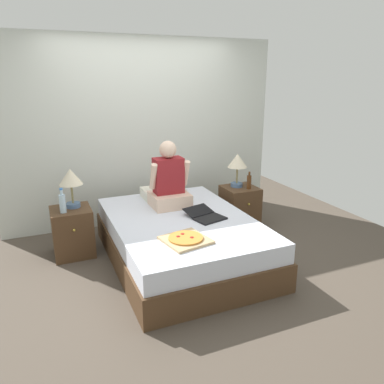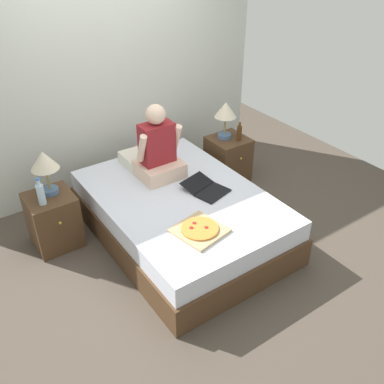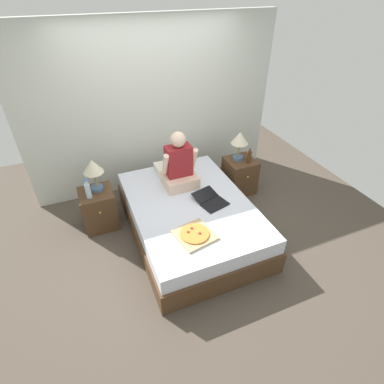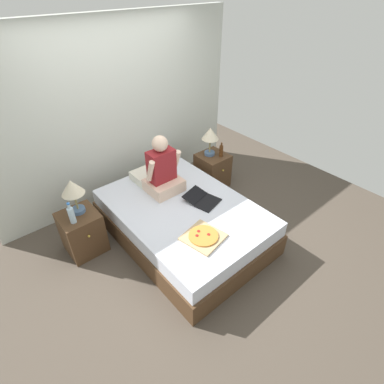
{
  "view_description": "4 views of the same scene",
  "coord_description": "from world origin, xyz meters",
  "px_view_note": "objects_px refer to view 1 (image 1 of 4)",
  "views": [
    {
      "loc": [
        -1.39,
        -3.57,
        1.98
      ],
      "look_at": [
        0.1,
        -0.06,
        0.8
      ],
      "focal_mm": 35.0,
      "sensor_mm": 36.0,
      "label": 1
    },
    {
      "loc": [
        -1.89,
        -2.94,
        2.82
      ],
      "look_at": [
        -0.01,
        -0.22,
        0.65
      ],
      "focal_mm": 40.0,
      "sensor_mm": 36.0,
      "label": 2
    },
    {
      "loc": [
        -1.14,
        -2.81,
        2.87
      ],
      "look_at": [
        -0.06,
        -0.21,
        0.83
      ],
      "focal_mm": 28.0,
      "sensor_mm": 36.0,
      "label": 3
    },
    {
      "loc": [
        -1.8,
        -2.29,
        2.86
      ],
      "look_at": [
        0.01,
        -0.16,
        0.8
      ],
      "focal_mm": 28.0,
      "sensor_mm": 36.0,
      "label": 4
    }
  ],
  "objects_px": {
    "laptop": "(206,216)",
    "bed": "(181,239)",
    "pizza_box": "(186,239)",
    "nightstand_right": "(240,207)",
    "water_bottle": "(63,203)",
    "person_seated": "(169,183)",
    "beer_bottle": "(249,182)",
    "lamp_on_left_nightstand": "(71,180)",
    "lamp_on_right_nightstand": "(237,163)",
    "nightstand_left": "(73,232)"
  },
  "relations": [
    {
      "from": "laptop",
      "to": "water_bottle",
      "type": "bearing_deg",
      "value": 156.47
    },
    {
      "from": "bed",
      "to": "water_bottle",
      "type": "distance_m",
      "value": 1.36
    },
    {
      "from": "nightstand_left",
      "to": "lamp_on_right_nightstand",
      "type": "distance_m",
      "value": 2.25
    },
    {
      "from": "bed",
      "to": "laptop",
      "type": "xyz_separation_m",
      "value": [
        0.26,
        -0.1,
        0.27
      ]
    },
    {
      "from": "lamp_on_left_nightstand",
      "to": "bed",
      "type": "bearing_deg",
      "value": -32.13
    },
    {
      "from": "pizza_box",
      "to": "laptop",
      "type": "bearing_deg",
      "value": 47.65
    },
    {
      "from": "lamp_on_left_nightstand",
      "to": "pizza_box",
      "type": "xyz_separation_m",
      "value": [
        0.88,
        -1.24,
        -0.36
      ]
    },
    {
      "from": "water_bottle",
      "to": "pizza_box",
      "type": "distance_m",
      "value": 1.5
    },
    {
      "from": "person_seated",
      "to": "pizza_box",
      "type": "distance_m",
      "value": 1.07
    },
    {
      "from": "person_seated",
      "to": "pizza_box",
      "type": "relative_size",
      "value": 1.66
    },
    {
      "from": "beer_bottle",
      "to": "laptop",
      "type": "bearing_deg",
      "value": -146.07
    },
    {
      "from": "bed",
      "to": "nightstand_right",
      "type": "xyz_separation_m",
      "value": [
        1.1,
        0.62,
        0.03
      ]
    },
    {
      "from": "lamp_on_left_nightstand",
      "to": "person_seated",
      "type": "height_order",
      "value": "person_seated"
    },
    {
      "from": "nightstand_right",
      "to": "water_bottle",
      "type": "bearing_deg",
      "value": -177.74
    },
    {
      "from": "bed",
      "to": "person_seated",
      "type": "bearing_deg",
      "value": 87.15
    },
    {
      "from": "beer_bottle",
      "to": "nightstand_left",
      "type": "bearing_deg",
      "value": 177.48
    },
    {
      "from": "water_bottle",
      "to": "laptop",
      "type": "bearing_deg",
      "value": -23.53
    },
    {
      "from": "water_bottle",
      "to": "person_seated",
      "type": "bearing_deg",
      "value": -3.98
    },
    {
      "from": "lamp_on_right_nightstand",
      "to": "laptop",
      "type": "relative_size",
      "value": 0.93
    },
    {
      "from": "bed",
      "to": "nightstand_left",
      "type": "height_order",
      "value": "nightstand_left"
    },
    {
      "from": "bed",
      "to": "nightstand_right",
      "type": "distance_m",
      "value": 1.26
    },
    {
      "from": "beer_bottle",
      "to": "person_seated",
      "type": "distance_m",
      "value": 1.16
    },
    {
      "from": "bed",
      "to": "lamp_on_right_nightstand",
      "type": "distance_m",
      "value": 1.41
    },
    {
      "from": "nightstand_right",
      "to": "person_seated",
      "type": "xyz_separation_m",
      "value": [
        -1.08,
        -0.17,
        0.51
      ]
    },
    {
      "from": "water_bottle",
      "to": "beer_bottle",
      "type": "xyz_separation_m",
      "value": [
        2.35,
        -0.01,
        -0.02
      ]
    },
    {
      "from": "lamp_on_right_nightstand",
      "to": "laptop",
      "type": "height_order",
      "value": "lamp_on_right_nightstand"
    },
    {
      "from": "bed",
      "to": "lamp_on_left_nightstand",
      "type": "bearing_deg",
      "value": 147.87
    },
    {
      "from": "person_seated",
      "to": "pizza_box",
      "type": "height_order",
      "value": "person_seated"
    },
    {
      "from": "lamp_on_right_nightstand",
      "to": "pizza_box",
      "type": "xyz_separation_m",
      "value": [
        -1.25,
        -1.24,
        -0.36
      ]
    },
    {
      "from": "bed",
      "to": "person_seated",
      "type": "xyz_separation_m",
      "value": [
        0.02,
        0.44,
        0.54
      ]
    },
    {
      "from": "laptop",
      "to": "bed",
      "type": "bearing_deg",
      "value": 158.71
    },
    {
      "from": "nightstand_left",
      "to": "lamp_on_left_nightstand",
      "type": "height_order",
      "value": "lamp_on_left_nightstand"
    },
    {
      "from": "lamp_on_right_nightstand",
      "to": "beer_bottle",
      "type": "distance_m",
      "value": 0.29
    },
    {
      "from": "person_seated",
      "to": "beer_bottle",
      "type": "bearing_deg",
      "value": 3.67
    },
    {
      "from": "bed",
      "to": "laptop",
      "type": "height_order",
      "value": "laptop"
    },
    {
      "from": "beer_bottle",
      "to": "laptop",
      "type": "height_order",
      "value": "beer_bottle"
    },
    {
      "from": "nightstand_right",
      "to": "laptop",
      "type": "distance_m",
      "value": 1.13
    },
    {
      "from": "nightstand_left",
      "to": "beer_bottle",
      "type": "distance_m",
      "value": 2.3
    },
    {
      "from": "lamp_on_left_nightstand",
      "to": "beer_bottle",
      "type": "xyz_separation_m",
      "value": [
        2.23,
        -0.15,
        -0.23
      ]
    },
    {
      "from": "laptop",
      "to": "nightstand_right",
      "type": "bearing_deg",
      "value": 40.26
    },
    {
      "from": "nightstand_right",
      "to": "pizza_box",
      "type": "distance_m",
      "value": 1.77
    },
    {
      "from": "bed",
      "to": "nightstand_right",
      "type": "relative_size",
      "value": 3.84
    },
    {
      "from": "nightstand_left",
      "to": "person_seated",
      "type": "bearing_deg",
      "value": -8.79
    },
    {
      "from": "person_seated",
      "to": "water_bottle",
      "type": "bearing_deg",
      "value": 176.02
    },
    {
      "from": "pizza_box",
      "to": "nightstand_right",
      "type": "bearing_deg",
      "value": 42.98
    },
    {
      "from": "lamp_on_left_nightstand",
      "to": "laptop",
      "type": "xyz_separation_m",
      "value": [
        1.32,
        -0.77,
        -0.36
      ]
    },
    {
      "from": "beer_bottle",
      "to": "person_seated",
      "type": "relative_size",
      "value": 0.29
    },
    {
      "from": "nightstand_right",
      "to": "pizza_box",
      "type": "height_order",
      "value": "nightstand_right"
    },
    {
      "from": "lamp_on_left_nightstand",
      "to": "laptop",
      "type": "height_order",
      "value": "lamp_on_left_nightstand"
    },
    {
      "from": "lamp_on_left_nightstand",
      "to": "nightstand_right",
      "type": "height_order",
      "value": "lamp_on_left_nightstand"
    }
  ]
}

